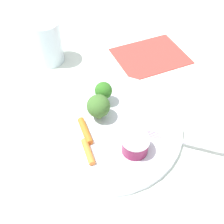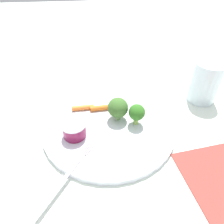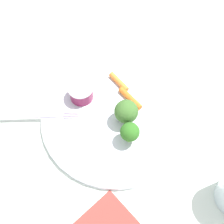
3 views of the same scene
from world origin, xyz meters
TOP-DOWN VIEW (x-y plane):
  - ground_plane at (0.00, 0.00)m, footprint 2.40×2.40m
  - plate at (0.00, 0.00)m, footprint 0.28×0.28m
  - sauce_cup at (0.03, -0.07)m, footprint 0.05×0.05m
  - broccoli_floret_0 at (0.01, 0.06)m, footprint 0.03×0.03m
  - broccoli_floret_1 at (-0.01, 0.02)m, footprint 0.04×0.04m
  - carrot_stick_0 at (-0.04, -0.01)m, footprint 0.02×0.06m
  - carrot_stick_1 at (-0.05, -0.05)m, footprint 0.01×0.05m
  - fork at (0.14, -0.09)m, footprint 0.17×0.12m
  - drinking_glass at (-0.07, 0.24)m, footprint 0.07×0.07m

SIDE VIEW (x-z plane):
  - ground_plane at x=0.00m, z-range 0.00..0.00m
  - plate at x=0.00m, z-range 0.00..0.01m
  - fork at x=0.14m, z-range 0.01..0.01m
  - carrot_stick_1 at x=-0.05m, z-range 0.01..0.02m
  - carrot_stick_0 at x=-0.04m, z-range 0.01..0.02m
  - sauce_cup at x=0.03m, z-range 0.01..0.04m
  - broccoli_floret_1 at x=-0.01m, z-range 0.02..0.07m
  - broccoli_floret_0 at x=0.01m, z-range 0.02..0.07m
  - drinking_glass at x=-0.07m, z-range 0.00..0.10m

